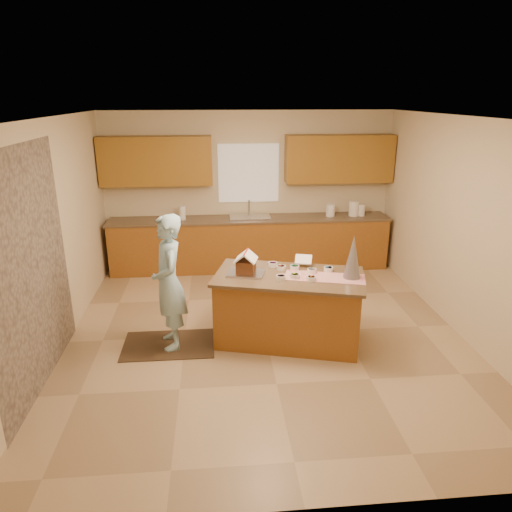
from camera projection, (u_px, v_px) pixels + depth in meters
name	position (u px, v px, depth m)	size (l,w,h in m)	color
floor	(265.00, 333.00, 6.10)	(5.50, 5.50, 0.00)	tan
ceiling	(267.00, 118.00, 5.22)	(5.50, 5.50, 0.00)	silver
wall_back	(248.00, 190.00, 8.25)	(5.50, 5.50, 0.00)	beige
wall_front	(312.00, 351.00, 3.07)	(5.50, 5.50, 0.00)	beige
wall_left	(52.00, 239.00, 5.44)	(5.50, 5.50, 0.00)	beige
wall_right	(464.00, 229.00, 5.88)	(5.50, 5.50, 0.00)	beige
stone_accent	(30.00, 272.00, 4.73)	(2.50, 2.50, 0.00)	gray
window_curtain	(249.00, 173.00, 8.12)	(1.05, 0.03, 1.00)	white
back_counter_base	(250.00, 244.00, 8.26)	(4.80, 0.60, 0.88)	brown
back_counter_top	(250.00, 219.00, 8.11)	(4.85, 0.63, 0.04)	brown
upper_cabinet_left	(156.00, 161.00, 7.77)	(1.85, 0.35, 0.80)	#8E601E
upper_cabinet_right	(339.00, 159.00, 8.03)	(1.85, 0.35, 0.80)	#8E601E
sink	(250.00, 220.00, 8.12)	(0.70, 0.45, 0.12)	silver
faucet	(249.00, 208.00, 8.23)	(0.03, 0.03, 0.28)	silver
island_base	(288.00, 309.00, 5.81)	(1.71, 0.85, 0.84)	brown
island_top	(289.00, 277.00, 5.67)	(1.79, 0.93, 0.04)	brown
table_runner	(325.00, 277.00, 5.60)	(0.95, 0.34, 0.01)	#A00B12
baking_tray	(246.00, 273.00, 5.70)	(0.44, 0.32, 0.02)	silver
cookbook	(303.00, 259.00, 5.95)	(0.21, 0.02, 0.17)	white
tinsel_tree	(353.00, 257.00, 5.50)	(0.21, 0.21, 0.52)	#B9BBC6
rug	(169.00, 345.00, 5.81)	(1.12, 0.73, 0.01)	black
boy	(169.00, 283.00, 5.54)	(0.60, 0.39, 1.65)	#9ECCE0
canister_a	(330.00, 210.00, 8.19)	(0.16, 0.16, 0.21)	white
canister_b	(354.00, 209.00, 8.22)	(0.18, 0.18, 0.25)	white
canister_c	(361.00, 210.00, 8.24)	(0.14, 0.14, 0.19)	white
paper_towel	(182.00, 213.00, 7.97)	(0.11, 0.11, 0.23)	white
gingerbread_house	(246.00, 264.00, 5.67)	(0.32, 0.32, 0.27)	brown
candy_bowls	(297.00, 271.00, 5.72)	(0.78, 0.63, 0.05)	#BDE123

